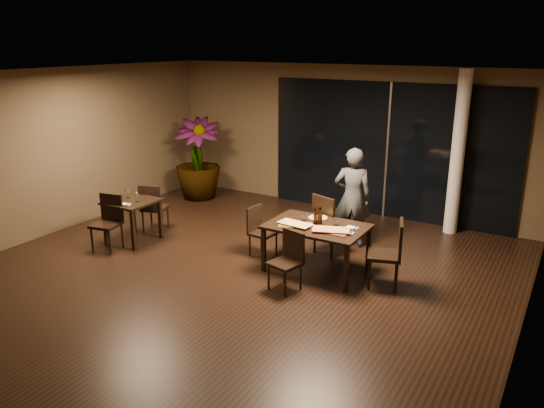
{
  "coord_description": "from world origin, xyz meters",
  "views": [
    {
      "loc": [
        4.32,
        -6.12,
        3.47
      ],
      "look_at": [
        0.34,
        0.56,
        1.05
      ],
      "focal_mm": 35.0,
      "sensor_mm": 36.0,
      "label": 1
    }
  ],
  "objects": [
    {
      "name": "chair_main_far",
      "position": [
        0.88,
        1.47,
        0.58
      ],
      "size": [
        0.61,
        0.61,
        1.04
      ],
      "rotation": [
        0.0,
        0.0,
        2.81
      ],
      "color": "black",
      "rests_on": "ground"
    },
    {
      "name": "tumbler_right",
      "position": [
        1.25,
        0.96,
        0.79
      ],
      "size": [
        0.07,
        0.07,
        0.09
      ],
      "primitive_type": "cylinder",
      "color": "white",
      "rests_on": "main_table"
    },
    {
      "name": "wall_right",
      "position": [
        4.05,
        0.0,
        1.5
      ],
      "size": [
        0.1,
        8.0,
        3.0
      ],
      "primitive_type": "cube",
      "color": "#493B26",
      "rests_on": "ground"
    },
    {
      "name": "wine_glass_a",
      "position": [
        -2.56,
        0.38,
        0.84
      ],
      "size": [
        0.08,
        0.08,
        0.17
      ],
      "primitive_type": null,
      "color": "white",
      "rests_on": "side_table"
    },
    {
      "name": "wall_back",
      "position": [
        0.0,
        4.05,
        1.5
      ],
      "size": [
        8.0,
        0.1,
        3.0
      ],
      "primitive_type": "cube",
      "color": "#493B26",
      "rests_on": "ground"
    },
    {
      "name": "chair_main_near",
      "position": [
        0.93,
        0.03,
        0.48
      ],
      "size": [
        0.48,
        0.48,
        0.86
      ],
      "rotation": [
        0.0,
        0.0,
        -0.24
      ],
      "color": "black",
      "rests_on": "ground"
    },
    {
      "name": "wine_glass_b",
      "position": [
        -2.25,
        0.3,
        0.83
      ],
      "size": [
        0.07,
        0.07,
        0.16
      ],
      "primitive_type": null,
      "color": "white",
      "rests_on": "side_table"
    },
    {
      "name": "ground",
      "position": [
        0.0,
        0.0,
        0.0
      ],
      "size": [
        8.0,
        8.0,
        0.0
      ],
      "primitive_type": "plane",
      "color": "black",
      "rests_on": "ground"
    },
    {
      "name": "side_table",
      "position": [
        -2.4,
        0.3,
        0.62
      ],
      "size": [
        0.8,
        0.8,
        0.75
      ],
      "color": "black",
      "rests_on": "ground"
    },
    {
      "name": "chair_main_left",
      "position": [
        -0.1,
        0.89,
        0.47
      ],
      "size": [
        0.42,
        0.42,
        0.84
      ],
      "rotation": [
        0.0,
        0.0,
        1.47
      ],
      "color": "black",
      "rests_on": "ground"
    },
    {
      "name": "bottle_b",
      "position": [
        1.02,
        0.84,
        0.9
      ],
      "size": [
        0.06,
        0.06,
        0.29
      ],
      "primitive_type": null,
      "color": "black",
      "rests_on": "main_table"
    },
    {
      "name": "ceiling",
      "position": [
        0.0,
        0.0,
        3.02
      ],
      "size": [
        8.0,
        8.0,
        0.04
      ],
      "primitive_type": "cube",
      "color": "silver",
      "rests_on": "wall_back"
    },
    {
      "name": "chair_side_far",
      "position": [
        -2.41,
        0.83,
        0.51
      ],
      "size": [
        0.54,
        0.54,
        0.92
      ],
      "rotation": [
        0.0,
        0.0,
        3.45
      ],
      "color": "black",
      "rests_on": "ground"
    },
    {
      "name": "wall_left",
      "position": [
        -4.05,
        0.0,
        1.5
      ],
      "size": [
        0.1,
        8.0,
        3.0
      ],
      "primitive_type": "cube",
      "color": "#493B26",
      "rests_on": "ground"
    },
    {
      "name": "pizza_board_right",
      "position": [
        1.3,
        0.65,
        0.76
      ],
      "size": [
        0.55,
        0.28,
        0.01
      ],
      "primitive_type": "cube",
      "rotation": [
        0.0,
        0.0,
        -0.01
      ],
      "color": "#4A2817",
      "rests_on": "main_table"
    },
    {
      "name": "tumbler_left",
      "position": [
        0.73,
        0.9,
        0.79
      ],
      "size": [
        0.07,
        0.07,
        0.09
      ],
      "primitive_type": "cylinder",
      "color": "white",
      "rests_on": "main_table"
    },
    {
      "name": "window_panel",
      "position": [
        1.0,
        3.96,
        1.35
      ],
      "size": [
        5.0,
        0.06,
        2.7
      ],
      "primitive_type": "cube",
      "color": "black",
      "rests_on": "ground"
    },
    {
      "name": "potted_plant",
      "position": [
        -3.09,
        3.04,
        0.91
      ],
      "size": [
        1.36,
        1.36,
        1.82
      ],
      "primitive_type": "imported",
      "rotation": [
        0.0,
        0.0,
        0.55
      ],
      "color": "#1F4B19",
      "rests_on": "ground"
    },
    {
      "name": "column",
      "position": [
        2.4,
        3.65,
        1.5
      ],
      "size": [
        0.24,
        0.24,
        3.0
      ],
      "primitive_type": "cylinder",
      "color": "silver",
      "rests_on": "ground"
    },
    {
      "name": "oblong_pizza_right",
      "position": [
        1.3,
        0.65,
        0.77
      ],
      "size": [
        0.58,
        0.42,
        0.02
      ],
      "primitive_type": null,
      "rotation": [
        0.0,
        0.0,
        0.36
      ],
      "color": "maroon",
      "rests_on": "pizza_board_right"
    },
    {
      "name": "pizza_board_left",
      "position": [
        0.72,
        0.62,
        0.76
      ],
      "size": [
        0.59,
        0.48,
        0.01
      ],
      "primitive_type": "cube",
      "rotation": [
        0.0,
        0.0,
        0.5
      ],
      "color": "#4B3118",
      "rests_on": "main_table"
    },
    {
      "name": "round_pizza",
      "position": [
        0.87,
        1.1,
        0.76
      ],
      "size": [
        0.29,
        0.29,
        0.01
      ],
      "primitive_type": "cylinder",
      "color": "red",
      "rests_on": "main_table"
    },
    {
      "name": "chair_side_near",
      "position": [
        -2.49,
        -0.17,
        0.53
      ],
      "size": [
        0.52,
        0.52,
        0.94
      ],
      "rotation": [
        0.0,
        0.0,
        0.2
      ],
      "color": "black",
      "rests_on": "ground"
    },
    {
      "name": "main_table",
      "position": [
        1.0,
        0.8,
        0.68
      ],
      "size": [
        1.5,
        1.0,
        0.75
      ],
      "color": "black",
      "rests_on": "ground"
    },
    {
      "name": "oblong_pizza_left",
      "position": [
        0.72,
        0.62,
        0.77
      ],
      "size": [
        0.52,
        0.28,
        0.02
      ],
      "primitive_type": null,
      "rotation": [
        0.0,
        0.0,
        -0.1
      ],
      "color": "maroon",
      "rests_on": "pizza_board_left"
    },
    {
      "name": "side_napkin",
      "position": [
        -2.31,
        0.06,
        0.76
      ],
      "size": [
        0.2,
        0.15,
        0.01
      ],
      "primitive_type": "cube",
      "rotation": [
        0.0,
        0.0,
        0.27
      ],
      "color": "white",
      "rests_on": "side_table"
    },
    {
      "name": "napkin_far",
      "position": [
        1.51,
        0.96,
        0.76
      ],
      "size": [
        0.19,
        0.11,
        0.01
      ],
      "primitive_type": "cube",
      "rotation": [
        0.0,
        0.0,
        -0.06
      ],
      "color": "white",
      "rests_on": "main_table"
    },
    {
      "name": "bottle_a",
      "position": [
        0.96,
        0.82,
        0.88
      ],
      "size": [
        0.06,
        0.06,
        0.27
      ],
      "primitive_type": null,
      "color": "black",
      "rests_on": "main_table"
    },
    {
      "name": "chair_main_right",
      "position": [
        2.17,
        0.84,
        0.56
      ],
      "size": [
        0.59,
        0.59,
        1.01
      ],
      "rotation": [
        0.0,
        0.0,
        -1.25
      ],
      "color": "black",
      "rests_on": "ground"
    },
    {
      "name": "bottle_c",
      "position": [
        1.01,
        0.88,
        0.89
      ],
      "size": [
        0.06,
        0.06,
        0.28
      ],
      "primitive_type": null,
      "color": "black",
      "rests_on": "main_table"
    },
    {
      "name": "napkin_near",
      "position": [
        1.54,
        0.72,
        0.76
      ],
      "size": [
        0.19,
        0.12,
        0.01
      ],
      "primitive_type": "cube",
      "rotation": [
        0.0,
        0.0,
        0.12
      ],
      "color": "white",
      "rests_on": "main_table"
    },
    {
      "name": "diner",
      "position": [
        1.05,
        2.07,
        0.87
      ],
      "size": [
        0.68,
        0.54,
        1.75
      ],
      "primitive_type": "imported",
      "rotation": [
        0.0,
        0.0,
        3.42
      ],
      "color": "#313336",
      "rests_on": "ground"
    }
  ]
}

